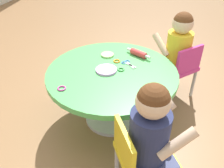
% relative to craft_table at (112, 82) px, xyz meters
% --- Properties ---
extents(ground_plane, '(10.00, 10.00, 0.00)m').
position_rel_craft_table_xyz_m(ground_plane, '(0.00, 0.00, -0.37)').
color(ground_plane, olive).
extents(craft_table, '(0.97, 0.97, 0.46)m').
position_rel_craft_table_xyz_m(craft_table, '(0.00, 0.00, 0.00)').
color(craft_table, silver).
rests_on(craft_table, ground).
extents(child_chair_left, '(0.42, 0.42, 0.54)m').
position_rel_craft_table_xyz_m(child_chair_left, '(-0.57, -0.35, -0.06)').
color(child_chair_left, '#B7B7BC').
rests_on(child_chair_left, ground).
extents(seated_child_left, '(0.42, 0.44, 0.51)m').
position_rel_craft_table_xyz_m(seated_child_left, '(-0.55, -0.38, 0.17)').
color(seated_child_left, '#3F4772').
rests_on(seated_child_left, ground).
extents(child_chair_right, '(0.42, 0.42, 0.54)m').
position_rel_craft_table_xyz_m(child_chair_right, '(0.48, -0.46, -0.06)').
color(child_chair_right, '#B7B7BC').
rests_on(child_chair_right, ground).
extents(seated_child_right, '(0.43, 0.44, 0.51)m').
position_rel_craft_table_xyz_m(seated_child_right, '(0.51, -0.43, 0.17)').
color(seated_child_right, '#3F4772').
rests_on(seated_child_right, ground).
extents(rolling_pin, '(0.12, 0.22, 0.05)m').
position_rel_craft_table_xyz_m(rolling_pin, '(0.29, -0.13, 0.12)').
color(rolling_pin, '#D83F3F').
rests_on(rolling_pin, craft_table).
extents(craft_scissors, '(0.12, 0.14, 0.01)m').
position_rel_craft_table_xyz_m(craft_scissors, '(0.14, -0.08, 0.10)').
color(craft_scissors, silver).
rests_on(craft_scissors, craft_table).
extents(playdough_blob_0, '(0.10, 0.10, 0.01)m').
position_rel_craft_table_xyz_m(playdough_blob_0, '(0.22, 0.11, 0.11)').
color(playdough_blob_0, '#B2E58C').
rests_on(playdough_blob_0, craft_table).
extents(playdough_blob_1, '(0.16, 0.16, 0.02)m').
position_rel_craft_table_xyz_m(playdough_blob_1, '(-0.01, 0.04, 0.11)').
color(playdough_blob_1, '#CC99E5').
rests_on(playdough_blob_1, craft_table).
extents(cookie_cutter_0, '(0.05, 0.05, 0.01)m').
position_rel_craft_table_xyz_m(cookie_cutter_0, '(0.15, 0.01, 0.10)').
color(cookie_cutter_0, orange).
rests_on(cookie_cutter_0, craft_table).
extents(cookie_cutter_1, '(0.06, 0.06, 0.01)m').
position_rel_craft_table_xyz_m(cookie_cutter_1, '(-0.31, 0.25, 0.10)').
color(cookie_cutter_1, '#D83FA5').
rests_on(cookie_cutter_1, craft_table).
extents(cookie_cutter_2, '(0.05, 0.05, 0.01)m').
position_rel_craft_table_xyz_m(cookie_cutter_2, '(0.04, -0.06, 0.10)').
color(cookie_cutter_2, '#4CB259').
rests_on(cookie_cutter_2, craft_table).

